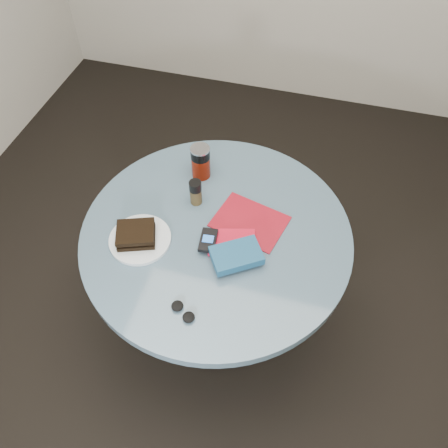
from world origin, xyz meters
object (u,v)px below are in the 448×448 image
(soda_can, at_px, (201,162))
(headphones, at_px, (183,312))
(sandwich, at_px, (136,234))
(mp3_player, at_px, (208,240))
(plate, at_px, (140,239))
(magazine, at_px, (250,222))
(pepper_grinder, at_px, (196,192))
(table, at_px, (217,255))
(novel, at_px, (236,255))
(red_book, at_px, (232,242))

(soda_can, xyz_separation_m, headphones, (0.13, -0.61, -0.06))
(sandwich, xyz_separation_m, mp3_player, (0.25, 0.05, -0.01))
(plate, height_order, magazine, plate)
(pepper_grinder, xyz_separation_m, mp3_player, (0.10, -0.18, -0.03))
(soda_can, bearing_deg, magazine, -37.09)
(table, relative_size, pepper_grinder, 9.21)
(plate, distance_m, novel, 0.36)
(sandwich, xyz_separation_m, headphones, (0.25, -0.23, -0.03))
(pepper_grinder, distance_m, mp3_player, 0.21)
(soda_can, height_order, mp3_player, soda_can)
(plate, bearing_deg, mp3_player, 11.09)
(soda_can, xyz_separation_m, novel, (0.24, -0.37, -0.04))
(red_book, bearing_deg, table, 133.34)
(table, bearing_deg, mp3_player, -97.90)
(sandwich, relative_size, mp3_player, 1.55)
(plate, bearing_deg, novel, 1.04)
(plate, height_order, headphones, headphones)
(magazine, bearing_deg, mp3_player, -115.84)
(headphones, bearing_deg, plate, 136.19)
(plate, distance_m, soda_can, 0.40)
(mp3_player, bearing_deg, magazine, 49.82)
(red_book, xyz_separation_m, headphones, (-0.08, -0.30, -0.00))
(table, relative_size, red_book, 5.95)
(red_book, bearing_deg, headphones, -119.80)
(sandwich, bearing_deg, plate, 19.81)
(novel, relative_size, headphones, 1.66)
(sandwich, height_order, pepper_grinder, pepper_grinder)
(mp3_player, bearing_deg, headphones, -90.11)
(magazine, distance_m, mp3_player, 0.19)
(plate, relative_size, headphones, 2.19)
(sandwich, bearing_deg, table, 24.52)
(table, bearing_deg, sandwich, -155.48)
(pepper_grinder, xyz_separation_m, novel, (0.22, -0.22, -0.02))
(red_book, relative_size, headphones, 1.64)
(mp3_player, height_order, headphones, mp3_player)
(mp3_player, bearing_deg, soda_can, 111.33)
(mp3_player, bearing_deg, red_book, 17.11)
(soda_can, bearing_deg, sandwich, -108.14)
(table, distance_m, pepper_grinder, 0.27)
(soda_can, xyz_separation_m, mp3_player, (0.13, -0.33, -0.05))
(plate, height_order, soda_can, soda_can)
(red_book, relative_size, mp3_player, 1.59)
(soda_can, bearing_deg, pepper_grinder, -80.33)
(plate, xyz_separation_m, sandwich, (-0.01, -0.00, 0.03))
(sandwich, distance_m, novel, 0.37)
(novel, bearing_deg, red_book, 83.77)
(novel, bearing_deg, plate, 147.78)
(pepper_grinder, distance_m, headphones, 0.48)
(sandwich, height_order, red_book, sandwich)
(table, bearing_deg, novel, -46.39)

